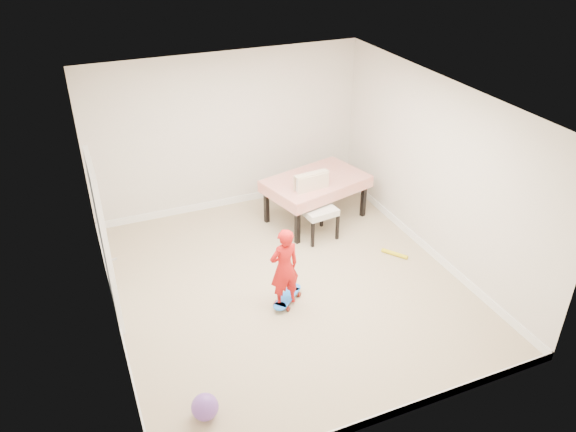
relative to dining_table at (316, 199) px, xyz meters
name	(u,v)px	position (x,y,z in m)	size (l,w,h in m)	color
ground	(287,284)	(-1.11, -1.47, -0.37)	(5.00, 5.00, 0.00)	tan
ceiling	(287,102)	(-1.11, -1.47, 2.21)	(4.50, 5.00, 0.04)	white
wall_back	(228,133)	(-1.11, 1.01, 0.93)	(4.50, 0.04, 2.60)	beige
wall_front	(392,322)	(-1.11, -3.95, 0.93)	(4.50, 0.04, 2.60)	beige
wall_left	(103,237)	(-3.34, -1.47, 0.93)	(0.04, 5.00, 2.60)	beige
wall_right	(435,171)	(1.12, -1.47, 0.93)	(0.04, 5.00, 2.60)	beige
door	(105,244)	(-3.34, -1.17, 0.66)	(0.10, 0.94, 2.11)	white
baseboard_back	(231,201)	(-1.11, 1.02, -0.31)	(4.50, 0.02, 0.12)	white
baseboard_front	(382,417)	(-1.11, -3.96, -0.31)	(4.50, 0.02, 0.12)	white
baseboard_left	(119,323)	(-3.35, -1.47, -0.31)	(0.02, 5.00, 0.12)	white
baseboard_right	(425,246)	(1.13, -1.47, -0.31)	(0.02, 5.00, 0.12)	white
dining_table	(316,199)	(0.00, 0.00, 0.00)	(1.56, 0.99, 0.73)	red
dining_chair	(318,208)	(-0.20, -0.50, 0.13)	(0.55, 0.63, 1.00)	white
skateboard	(287,299)	(-1.25, -1.82, -0.32)	(0.60, 0.22, 0.09)	blue
child	(284,270)	(-1.31, -1.87, 0.19)	(0.40, 0.26, 1.11)	red
balloon	(205,407)	(-2.74, -3.22, -0.23)	(0.28, 0.28, 0.28)	purple
foam_toy	(395,254)	(0.62, -1.44, -0.34)	(0.06, 0.06, 0.40)	yellow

